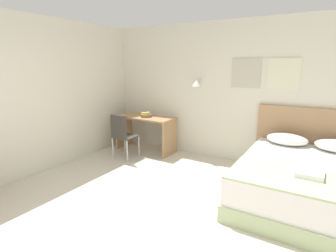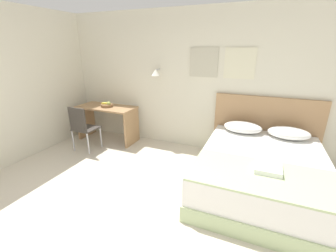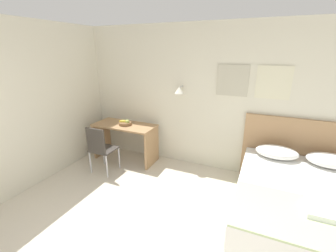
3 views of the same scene
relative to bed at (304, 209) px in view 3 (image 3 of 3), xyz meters
The scene contains 10 objects.
wall_back 2.16m from the bed, 143.29° to the left, with size 5.84×0.31×2.65m.
bed is the anchor object (origin of this frame).
headboard 1.11m from the bed, 90.00° to the left, with size 1.79×0.06×1.16m.
pillow_left 0.95m from the bed, 114.14° to the left, with size 0.63×0.40×0.18m.
pillow_right 0.95m from the bed, 65.86° to the left, with size 0.63×0.40×0.18m.
throw_blanket 0.68m from the bed, 90.00° to the right, with size 1.62×0.83×0.02m.
folded_towel_near_foot 0.57m from the bed, 83.17° to the right, with size 0.30×0.33×0.06m.
desk 3.26m from the bed, 167.09° to the left, with size 1.26×0.58×0.76m.
desk_chair 3.26m from the bed, behind, with size 0.41×0.41×0.91m.
fruit_bowl 3.26m from the bed, 167.22° to the left, with size 0.26×0.25×0.12m.
Camera 3 is at (0.90, -0.97, 2.19)m, focal length 24.00 mm.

